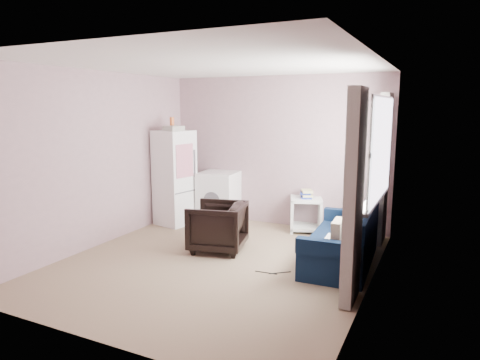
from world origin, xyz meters
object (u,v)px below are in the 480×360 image
object	(u,v)px
armchair	(218,224)
side_table	(306,212)
washing_machine	(219,196)
sofa	(345,244)
fridge	(175,177)

from	to	relation	value
armchair	side_table	size ratio (longest dim) A/B	1.11
washing_machine	sofa	world-z (taller)	washing_machine
fridge	side_table	distance (m)	2.28
armchair	washing_machine	bearing A→B (deg)	-165.33
fridge	washing_machine	xyz separation A→B (m)	(0.62, 0.44, -0.35)
armchair	washing_machine	size ratio (longest dim) A/B	0.85
armchair	fridge	world-z (taller)	fridge
fridge	sofa	size ratio (longest dim) A/B	1.08
washing_machine	side_table	distance (m)	1.54
washing_machine	sofa	distance (m)	2.67
side_table	sofa	distance (m)	1.52
armchair	sofa	size ratio (longest dim) A/B	0.44
armchair	washing_machine	xyz separation A→B (m)	(-0.70, 1.33, 0.08)
fridge	armchair	bearing A→B (deg)	-22.05
armchair	washing_machine	distance (m)	1.51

